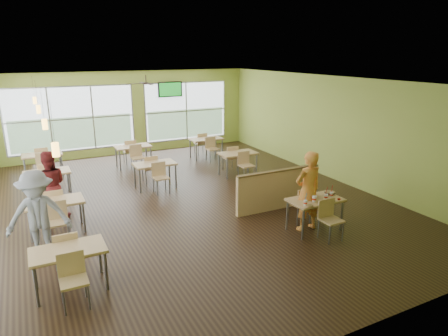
# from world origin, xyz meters

# --- Properties ---
(room) EXTENTS (12.00, 12.04, 3.20)m
(room) POSITION_xyz_m (0.00, 0.00, 1.60)
(room) COLOR black
(room) RESTS_ON ground
(window_bays) EXTENTS (9.24, 10.24, 2.38)m
(window_bays) POSITION_xyz_m (-2.65, 3.08, 1.48)
(window_bays) COLOR white
(window_bays) RESTS_ON room
(main_table) EXTENTS (1.22, 1.52, 0.87)m
(main_table) POSITION_xyz_m (2.00, -3.00, 0.63)
(main_table) COLOR tan
(main_table) RESTS_ON floor
(half_wall_divider) EXTENTS (2.40, 0.14, 1.04)m
(half_wall_divider) POSITION_xyz_m (2.00, -1.55, 0.52)
(half_wall_divider) COLOR tan
(half_wall_divider) RESTS_ON floor
(dining_tables) EXTENTS (6.92, 8.72, 0.87)m
(dining_tables) POSITION_xyz_m (-1.05, 1.71, 0.63)
(dining_tables) COLOR tan
(dining_tables) RESTS_ON floor
(pendant_lights) EXTENTS (0.11, 7.31, 0.86)m
(pendant_lights) POSITION_xyz_m (-3.20, 0.68, 2.45)
(pendant_lights) COLOR #2D2119
(pendant_lights) RESTS_ON ceiling
(ceiling_fan) EXTENTS (1.25, 1.25, 0.29)m
(ceiling_fan) POSITION_xyz_m (-0.00, 3.00, 2.95)
(ceiling_fan) COLOR #2D2119
(ceiling_fan) RESTS_ON ceiling
(tv_backwall) EXTENTS (1.00, 0.07, 0.60)m
(tv_backwall) POSITION_xyz_m (1.80, 5.90, 2.45)
(tv_backwall) COLOR black
(tv_backwall) RESTS_ON wall_back
(man_plaid) EXTENTS (0.68, 0.46, 1.83)m
(man_plaid) POSITION_xyz_m (1.87, -2.88, 0.92)
(man_plaid) COLOR red
(man_plaid) RESTS_ON floor
(patron_maroon) EXTENTS (0.85, 0.67, 1.68)m
(patron_maroon) POSITION_xyz_m (-3.23, 0.37, 0.84)
(patron_maroon) COLOR maroon
(patron_maroon) RESTS_ON floor
(patron_grey) EXTENTS (1.22, 0.77, 1.79)m
(patron_grey) POSITION_xyz_m (-3.57, -1.64, 0.90)
(patron_grey) COLOR slate
(patron_grey) RESTS_ON floor
(cup_blue) EXTENTS (0.09, 0.09, 0.31)m
(cup_blue) POSITION_xyz_m (1.55, -3.21, 0.81)
(cup_blue) COLOR white
(cup_blue) RESTS_ON main_table
(cup_yellow) EXTENTS (0.10, 0.10, 0.37)m
(cup_yellow) POSITION_xyz_m (1.85, -3.13, 0.82)
(cup_yellow) COLOR white
(cup_yellow) RESTS_ON main_table
(cup_red_near) EXTENTS (0.09, 0.09, 0.32)m
(cup_red_near) POSITION_xyz_m (2.18, -3.13, 0.82)
(cup_red_near) COLOR white
(cup_red_near) RESTS_ON main_table
(cup_red_far) EXTENTS (0.09, 0.09, 0.31)m
(cup_red_far) POSITION_xyz_m (2.40, -3.07, 0.81)
(cup_red_far) COLOR white
(cup_red_far) RESTS_ON main_table
(food_basket) EXTENTS (0.25, 0.25, 0.06)m
(food_basket) POSITION_xyz_m (2.49, -2.90, 0.78)
(food_basket) COLOR black
(food_basket) RESTS_ON main_table
(ketchup_cup) EXTENTS (0.07, 0.07, 0.03)m
(ketchup_cup) POSITION_xyz_m (2.43, -3.27, 0.76)
(ketchup_cup) COLOR #9F0F01
(ketchup_cup) RESTS_ON main_table
(wrapper_left) EXTENTS (0.19, 0.18, 0.04)m
(wrapper_left) POSITION_xyz_m (1.60, -3.30, 0.77)
(wrapper_left) COLOR olive
(wrapper_left) RESTS_ON main_table
(wrapper_mid) EXTENTS (0.23, 0.21, 0.05)m
(wrapper_mid) POSITION_xyz_m (1.99, -2.87, 0.78)
(wrapper_mid) COLOR olive
(wrapper_mid) RESTS_ON main_table
(wrapper_right) EXTENTS (0.16, 0.15, 0.03)m
(wrapper_right) POSITION_xyz_m (2.23, -3.30, 0.77)
(wrapper_right) COLOR olive
(wrapper_right) RESTS_ON main_table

